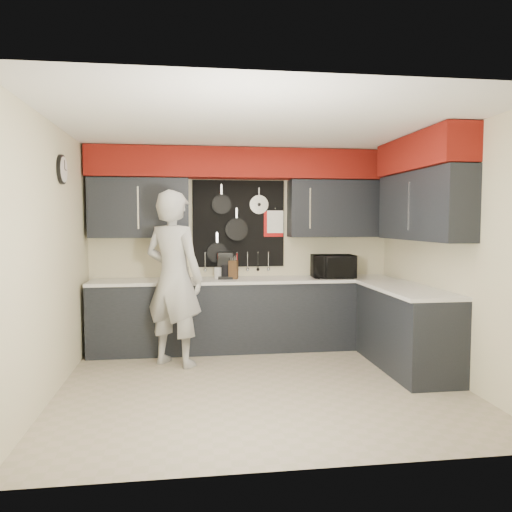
{
  "coord_description": "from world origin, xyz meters",
  "views": [
    {
      "loc": [
        -0.73,
        -4.9,
        1.66
      ],
      "look_at": [
        0.02,
        0.5,
        1.28
      ],
      "focal_mm": 35.0,
      "sensor_mm": 36.0,
      "label": 1
    }
  ],
  "objects": [
    {
      "name": "person",
      "position": [
        -0.89,
        0.84,
        1.0
      ],
      "size": [
        0.88,
        0.8,
        2.01
      ],
      "primitive_type": "imported",
      "rotation": [
        0.0,
        0.0,
        2.56
      ],
      "color": "#A0A09D",
      "rests_on": "ground"
    },
    {
      "name": "coffee_maker",
      "position": [
        -0.25,
        1.5,
        1.1
      ],
      "size": [
        0.21,
        0.24,
        0.34
      ],
      "rotation": [
        0.0,
        0.0,
        -0.09
      ],
      "color": "black",
      "rests_on": "base_cabinets"
    },
    {
      "name": "utensil_crock",
      "position": [
        -0.34,
        1.52,
        0.99
      ],
      "size": [
        0.11,
        0.11,
        0.15
      ],
      "primitive_type": "cylinder",
      "color": "silver",
      "rests_on": "base_cabinets"
    },
    {
      "name": "back_wall_assembly",
      "position": [
        0.01,
        1.6,
        2.01
      ],
      "size": [
        4.0,
        0.36,
        2.6
      ],
      "color": "beige",
      "rests_on": "ground"
    },
    {
      "name": "knife_block",
      "position": [
        -0.15,
        1.43,
        1.04
      ],
      "size": [
        0.13,
        0.13,
        0.24
      ],
      "primitive_type": "cube",
      "rotation": [
        0.0,
        0.0,
        -0.31
      ],
      "color": "#3E2613",
      "rests_on": "base_cabinets"
    },
    {
      "name": "left_wall_assembly",
      "position": [
        -1.99,
        0.02,
        1.33
      ],
      "size": [
        0.05,
        3.5,
        2.6
      ],
      "color": "beige",
      "rests_on": "ground"
    },
    {
      "name": "microwave",
      "position": [
        1.15,
        1.39,
        1.07
      ],
      "size": [
        0.56,
        0.4,
        0.3
      ],
      "primitive_type": "imported",
      "rotation": [
        0.0,
        0.0,
        -0.06
      ],
      "color": "black",
      "rests_on": "base_cabinets"
    },
    {
      "name": "ground",
      "position": [
        0.0,
        0.0,
        0.0
      ],
      "size": [
        4.0,
        4.0,
        0.0
      ],
      "primitive_type": "plane",
      "color": "tan",
      "rests_on": "ground"
    },
    {
      "name": "right_wall_assembly",
      "position": [
        1.85,
        0.26,
        1.94
      ],
      "size": [
        0.36,
        3.5,
        2.6
      ],
      "color": "beige",
      "rests_on": "ground"
    },
    {
      "name": "base_cabinets",
      "position": [
        0.49,
        1.13,
        0.46
      ],
      "size": [
        3.95,
        2.2,
        0.92
      ],
      "color": "black",
      "rests_on": "ground"
    }
  ]
}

